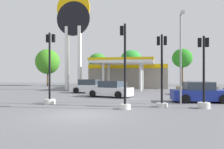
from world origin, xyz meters
TOP-DOWN VIEW (x-y plane):
  - ground_plane at (0.00, 0.00)m, footprint 90.00×90.00m
  - gas_station at (-0.53, 25.21)m, footprint 12.14×12.62m
  - station_pole_sign at (-7.51, 18.89)m, footprint 4.79×0.56m
  - car_0 at (-0.42, 9.74)m, footprint 4.55×2.84m
  - car_1 at (8.11, 14.28)m, footprint 4.16×2.35m
  - car_3 at (7.16, 7.02)m, footprint 4.51×2.36m
  - car_4 at (-3.59, 13.86)m, footprint 4.47×2.19m
  - traffic_signal_0 at (1.98, 2.47)m, footprint 0.68×0.70m
  - traffic_signal_1 at (4.23, 3.88)m, footprint 0.75×0.75m
  - traffic_signal_2 at (6.78, 3.74)m, footprint 0.75×0.75m
  - traffic_signal_3 at (-3.59, 3.83)m, footprint 0.82×0.82m
  - tree_0 at (-16.66, 29.39)m, footprint 4.60×4.60m
  - tree_1 at (-6.82, 29.77)m, footprint 3.34×3.34m
  - tree_2 at (-0.84, 31.95)m, footprint 3.83×3.83m
  - tree_3 at (8.39, 30.77)m, footprint 3.54×3.54m
  - corner_streetlamp at (5.57, 5.27)m, footprint 0.24×1.48m

SIDE VIEW (x-z plane):
  - ground_plane at x=0.00m, z-range 0.00..0.00m
  - car_1 at x=8.11m, z-range -0.07..1.34m
  - car_0 at x=-0.42m, z-range -0.07..1.45m
  - car_3 at x=7.16m, z-range -0.07..1.48m
  - car_4 at x=-3.59m, z-range -0.07..1.49m
  - traffic_signal_2 at x=6.78m, z-range -0.81..3.69m
  - traffic_signal_3 at x=-3.59m, z-range -1.00..4.10m
  - traffic_signal_0 at x=1.98m, z-range -0.94..4.26m
  - traffic_signal_1 at x=4.23m, z-range -0.57..4.13m
  - gas_station at x=-0.53m, z-range -0.03..4.23m
  - corner_streetlamp at x=5.57m, z-range 0.69..7.05m
  - tree_0 at x=-16.66m, z-range 1.11..8.12m
  - tree_1 at x=-6.82m, z-range 1.58..7.66m
  - tree_3 at x=8.39m, z-range 1.67..8.39m
  - tree_2 at x=-0.84m, z-range 1.79..8.57m
  - station_pole_sign at x=-7.51m, z-range 2.05..15.81m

